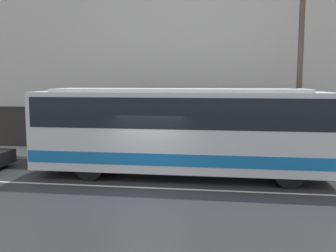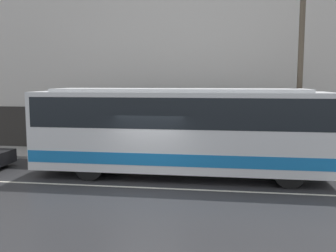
# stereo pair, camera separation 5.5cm
# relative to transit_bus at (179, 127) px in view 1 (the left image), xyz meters

# --- Properties ---
(ground_plane) EXTENTS (60.00, 60.00, 0.00)m
(ground_plane) POSITION_rel_transit_bus_xyz_m (-0.91, -1.81, -1.94)
(ground_plane) COLOR #2D2D30
(sidewalk) EXTENTS (60.00, 2.66, 0.12)m
(sidewalk) POSITION_rel_transit_bus_xyz_m (-0.91, 3.52, -1.88)
(sidewalk) COLOR #A09E99
(sidewalk) RESTS_ON ground_plane
(building_facade) EXTENTS (60.00, 0.35, 9.38)m
(building_facade) POSITION_rel_transit_bus_xyz_m (-0.91, 4.99, 2.58)
(building_facade) COLOR silver
(building_facade) RESTS_ON ground_plane
(lane_stripe) EXTENTS (54.00, 0.14, 0.01)m
(lane_stripe) POSITION_rel_transit_bus_xyz_m (-0.91, -1.81, -1.94)
(lane_stripe) COLOR beige
(lane_stripe) RESTS_ON ground_plane
(transit_bus) EXTENTS (11.32, 2.57, 3.45)m
(transit_bus) POSITION_rel_transit_bus_xyz_m (0.00, 0.00, 0.00)
(transit_bus) COLOR white
(transit_bus) RESTS_ON ground_plane
(utility_pole_near) EXTENTS (0.24, 0.24, 8.13)m
(utility_pole_near) POSITION_rel_transit_bus_xyz_m (4.98, 2.63, 2.25)
(utility_pole_near) COLOR brown
(utility_pole_near) RESTS_ON sidewalk
(pedestrian_waiting) EXTENTS (0.36, 0.36, 1.62)m
(pedestrian_waiting) POSITION_rel_transit_bus_xyz_m (-2.72, 3.67, -1.06)
(pedestrian_waiting) COLOR maroon
(pedestrian_waiting) RESTS_ON sidewalk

